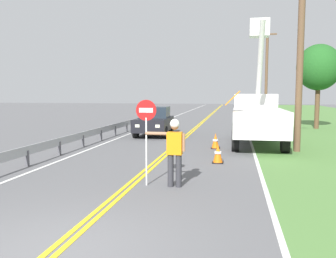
{
  "coord_description": "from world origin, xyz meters",
  "views": [
    {
      "loc": [
        2.78,
        -5.02,
        2.5
      ],
      "look_at": [
        0.38,
        7.76,
        1.2
      ],
      "focal_mm": 38.28,
      "sensor_mm": 36.0,
      "label": 1
    }
  ],
  "objects_px": {
    "oncoming_sedan_nearest": "(154,121)",
    "roadside_tree_verge": "(319,68)",
    "stop_sign_paddle": "(146,123)",
    "flagger_worker": "(174,148)",
    "utility_pole_mid": "(266,72)",
    "utility_bucket_truck": "(257,115)",
    "traffic_cone_lead": "(218,154)",
    "utility_pole_near": "(301,41)",
    "traffic_cone_mid": "(215,141)"
  },
  "relations": [
    {
      "from": "flagger_worker",
      "to": "traffic_cone_mid",
      "type": "height_order",
      "value": "flagger_worker"
    },
    {
      "from": "flagger_worker",
      "to": "traffic_cone_lead",
      "type": "distance_m",
      "value": 3.74
    },
    {
      "from": "stop_sign_paddle",
      "to": "oncoming_sedan_nearest",
      "type": "xyz_separation_m",
      "value": [
        -2.37,
        11.37,
        -0.88
      ]
    },
    {
      "from": "utility_bucket_truck",
      "to": "utility_pole_near",
      "type": "bearing_deg",
      "value": -52.46
    },
    {
      "from": "utility_bucket_truck",
      "to": "utility_pole_mid",
      "type": "relative_size",
      "value": 0.76
    },
    {
      "from": "flagger_worker",
      "to": "roadside_tree_verge",
      "type": "bearing_deg",
      "value": 67.44
    },
    {
      "from": "stop_sign_paddle",
      "to": "roadside_tree_verge",
      "type": "xyz_separation_m",
      "value": [
        8.02,
        17.43,
        2.56
      ]
    },
    {
      "from": "oncoming_sedan_nearest",
      "to": "roadside_tree_verge",
      "type": "height_order",
      "value": "roadside_tree_verge"
    },
    {
      "from": "oncoming_sedan_nearest",
      "to": "roadside_tree_verge",
      "type": "xyz_separation_m",
      "value": [
        10.39,
        6.06,
        3.44
      ]
    },
    {
      "from": "oncoming_sedan_nearest",
      "to": "traffic_cone_mid",
      "type": "bearing_deg",
      "value": -49.09
    },
    {
      "from": "utility_bucket_truck",
      "to": "flagger_worker",
      "type": "bearing_deg",
      "value": -106.6
    },
    {
      "from": "flagger_worker",
      "to": "traffic_cone_lead",
      "type": "relative_size",
      "value": 2.61
    },
    {
      "from": "utility_bucket_truck",
      "to": "oncoming_sedan_nearest",
      "type": "relative_size",
      "value": 1.63
    },
    {
      "from": "utility_pole_near",
      "to": "roadside_tree_verge",
      "type": "distance_m",
      "value": 11.12
    },
    {
      "from": "utility_pole_mid",
      "to": "roadside_tree_verge",
      "type": "relative_size",
      "value": 1.52
    },
    {
      "from": "stop_sign_paddle",
      "to": "traffic_cone_mid",
      "type": "relative_size",
      "value": 3.33
    },
    {
      "from": "utility_bucket_truck",
      "to": "traffic_cone_lead",
      "type": "relative_size",
      "value": 9.74
    },
    {
      "from": "stop_sign_paddle",
      "to": "utility_bucket_truck",
      "type": "xyz_separation_m",
      "value": [
        3.4,
        8.81,
        -0.28
      ]
    },
    {
      "from": "stop_sign_paddle",
      "to": "utility_pole_mid",
      "type": "relative_size",
      "value": 0.26
    },
    {
      "from": "stop_sign_paddle",
      "to": "utility_pole_near",
      "type": "height_order",
      "value": "utility_pole_near"
    },
    {
      "from": "flagger_worker",
      "to": "oncoming_sedan_nearest",
      "type": "relative_size",
      "value": 0.44
    },
    {
      "from": "utility_pole_near",
      "to": "traffic_cone_mid",
      "type": "height_order",
      "value": "utility_pole_near"
    },
    {
      "from": "traffic_cone_mid",
      "to": "traffic_cone_lead",
      "type": "bearing_deg",
      "value": -85.43
    },
    {
      "from": "utility_bucket_truck",
      "to": "oncoming_sedan_nearest",
      "type": "distance_m",
      "value": 6.34
    },
    {
      "from": "stop_sign_paddle",
      "to": "oncoming_sedan_nearest",
      "type": "bearing_deg",
      "value": 101.78
    },
    {
      "from": "stop_sign_paddle",
      "to": "oncoming_sedan_nearest",
      "type": "distance_m",
      "value": 11.65
    },
    {
      "from": "traffic_cone_lead",
      "to": "roadside_tree_verge",
      "type": "distance_m",
      "value": 15.76
    },
    {
      "from": "utility_pole_mid",
      "to": "stop_sign_paddle",
      "type": "bearing_deg",
      "value": -100.75
    },
    {
      "from": "traffic_cone_mid",
      "to": "utility_bucket_truck",
      "type": "bearing_deg",
      "value": 44.83
    },
    {
      "from": "stop_sign_paddle",
      "to": "traffic_cone_mid",
      "type": "bearing_deg",
      "value": 77.84
    },
    {
      "from": "stop_sign_paddle",
      "to": "utility_bucket_truck",
      "type": "distance_m",
      "value": 9.45
    },
    {
      "from": "oncoming_sedan_nearest",
      "to": "traffic_cone_lead",
      "type": "distance_m",
      "value": 8.89
    },
    {
      "from": "utility_bucket_truck",
      "to": "traffic_cone_lead",
      "type": "xyz_separation_m",
      "value": [
        -1.64,
        -5.3,
        -1.1
      ]
    },
    {
      "from": "oncoming_sedan_nearest",
      "to": "utility_pole_mid",
      "type": "xyz_separation_m",
      "value": [
        7.74,
        16.89,
        3.83
      ]
    },
    {
      "from": "oncoming_sedan_nearest",
      "to": "utility_pole_near",
      "type": "xyz_separation_m",
      "value": [
        7.36,
        -4.63,
        3.84
      ]
    },
    {
      "from": "utility_pole_mid",
      "to": "roadside_tree_verge",
      "type": "bearing_deg",
      "value": -76.25
    },
    {
      "from": "utility_pole_near",
      "to": "roadside_tree_verge",
      "type": "bearing_deg",
      "value": 74.2
    },
    {
      "from": "utility_pole_mid",
      "to": "traffic_cone_lead",
      "type": "distance_m",
      "value": 25.38
    },
    {
      "from": "oncoming_sedan_nearest",
      "to": "roadside_tree_verge",
      "type": "bearing_deg",
      "value": 30.27
    },
    {
      "from": "flagger_worker",
      "to": "roadside_tree_verge",
      "type": "distance_m",
      "value": 19.17
    },
    {
      "from": "oncoming_sedan_nearest",
      "to": "utility_bucket_truck",
      "type": "bearing_deg",
      "value": -23.9
    },
    {
      "from": "stop_sign_paddle",
      "to": "traffic_cone_lead",
      "type": "bearing_deg",
      "value": 63.4
    },
    {
      "from": "oncoming_sedan_nearest",
      "to": "traffic_cone_mid",
      "type": "xyz_separation_m",
      "value": [
        3.86,
        -4.46,
        -0.5
      ]
    },
    {
      "from": "oncoming_sedan_nearest",
      "to": "roadside_tree_verge",
      "type": "distance_m",
      "value": 12.51
    },
    {
      "from": "flagger_worker",
      "to": "utility_pole_mid",
      "type": "height_order",
      "value": "utility_pole_mid"
    },
    {
      "from": "stop_sign_paddle",
      "to": "roadside_tree_verge",
      "type": "relative_size",
      "value": 0.39
    },
    {
      "from": "utility_pole_near",
      "to": "oncoming_sedan_nearest",
      "type": "bearing_deg",
      "value": 147.85
    },
    {
      "from": "utility_pole_near",
      "to": "roadside_tree_verge",
      "type": "relative_size",
      "value": 1.52
    },
    {
      "from": "stop_sign_paddle",
      "to": "oncoming_sedan_nearest",
      "type": "relative_size",
      "value": 0.56
    },
    {
      "from": "utility_pole_near",
      "to": "traffic_cone_lead",
      "type": "bearing_deg",
      "value": -135.04
    }
  ]
}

